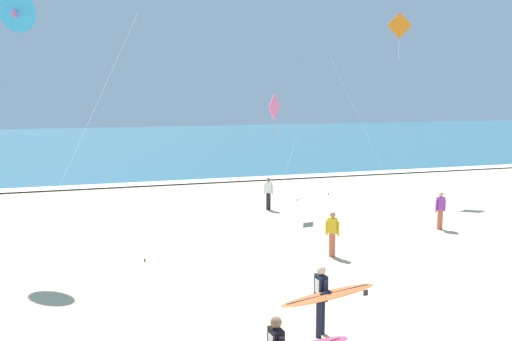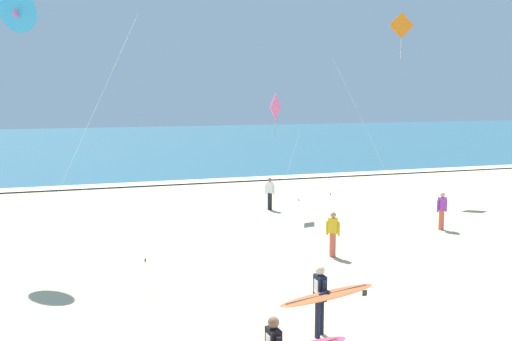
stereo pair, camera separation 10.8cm
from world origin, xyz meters
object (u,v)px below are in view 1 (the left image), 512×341
object	(u,v)px
surfer_trailing	(324,296)
kite_delta_cobalt_mid	(17,11)
bystander_white_top	(268,193)
kite_diamond_rose_far	(275,110)
bystander_yellow_top	(332,234)
kite_diamond_amber_high	(398,31)
bystander_purple_top	(440,210)

from	to	relation	value
surfer_trailing	kite_delta_cobalt_mid	bearing A→B (deg)	126.19
kite_delta_cobalt_mid	bystander_white_top	xyz separation A→B (m)	(10.50, 4.37, -7.62)
kite_diamond_rose_far	bystander_yellow_top	world-z (taller)	kite_diamond_rose_far
kite_diamond_amber_high	bystander_white_top	world-z (taller)	kite_diamond_amber_high
kite_delta_cobalt_mid	bystander_yellow_top	size ratio (longest dim) A/B	5.78
kite_delta_cobalt_mid	bystander_purple_top	world-z (taller)	kite_delta_cobalt_mid
kite_delta_cobalt_mid	kite_diamond_amber_high	distance (m)	19.81
kite_delta_cobalt_mid	kite_diamond_rose_far	distance (m)	11.87
kite_diamond_amber_high	kite_delta_cobalt_mid	bearing A→B (deg)	-160.94
surfer_trailing	kite_delta_cobalt_mid	size ratio (longest dim) A/B	0.26
surfer_trailing	kite_diamond_rose_far	size ratio (longest dim) A/B	0.42
kite_diamond_amber_high	bystander_white_top	size ratio (longest dim) A/B	6.32
surfer_trailing	kite_diamond_amber_high	bearing A→B (deg)	53.97
kite_delta_cobalt_mid	bystander_yellow_top	distance (m)	13.15
kite_diamond_rose_far	kite_diamond_amber_high	world-z (taller)	kite_diamond_amber_high
bystander_purple_top	bystander_yellow_top	size ratio (longest dim) A/B	1.00
surfer_trailing	bystander_purple_top	size ratio (longest dim) A/B	1.48
surfer_trailing	kite_delta_cobalt_mid	distance (m)	14.00
kite_delta_cobalt_mid	surfer_trailing	bearing A→B (deg)	-53.81
kite_delta_cobalt_mid	kite_diamond_amber_high	bearing A→B (deg)	19.06
bystander_yellow_top	surfer_trailing	bearing A→B (deg)	-117.24
surfer_trailing	bystander_purple_top	xyz separation A→B (m)	(9.04, 8.05, -0.23)
kite_diamond_amber_high	bystander_white_top	bearing A→B (deg)	-165.68
kite_diamond_amber_high	bystander_white_top	xyz separation A→B (m)	(-8.21, -2.10, -8.26)
kite_delta_cobalt_mid	bystander_white_top	bearing A→B (deg)	22.59
surfer_trailing	kite_diamond_rose_far	world-z (taller)	kite_diamond_rose_far
surfer_trailing	bystander_yellow_top	xyz separation A→B (m)	(3.04, 5.90, -0.23)
surfer_trailing	kite_delta_cobalt_mid	xyz separation A→B (m)	(-7.03, 9.60, 7.38)
kite_delta_cobalt_mid	bystander_purple_top	xyz separation A→B (m)	(16.07, -1.55, -7.62)
kite_diamond_rose_far	surfer_trailing	bearing A→B (deg)	-105.01
kite_diamond_amber_high	bystander_yellow_top	world-z (taller)	kite_diamond_amber_high
kite_diamond_rose_far	bystander_yellow_top	distance (m)	8.62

